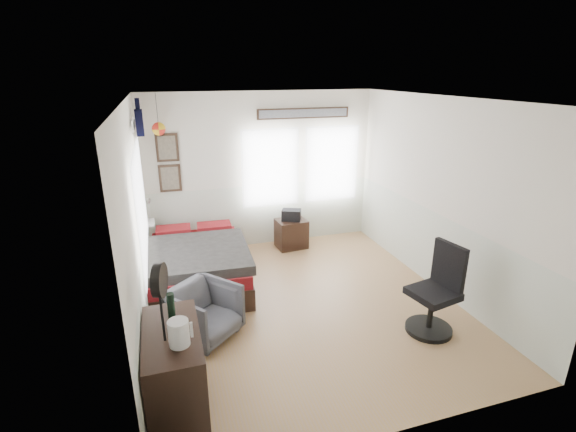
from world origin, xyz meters
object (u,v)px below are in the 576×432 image
at_px(dresser, 175,376).
at_px(armchair, 205,312).
at_px(task_chair, 436,297).
at_px(bed, 198,265).
at_px(nightstand, 291,234).

xyz_separation_m(dresser, armchair, (0.38, 1.17, -0.13)).
bearing_deg(task_chair, bed, 130.58).
xyz_separation_m(bed, dresser, (-0.44, -2.51, 0.14)).
bearing_deg(armchair, bed, 46.85).
bearing_deg(task_chair, dresser, 177.37).
bearing_deg(task_chair, armchair, 154.01).
xyz_separation_m(bed, armchair, (-0.06, -1.35, 0.02)).
bearing_deg(nightstand, dresser, -127.11).
relative_size(dresser, nightstand, 1.94).
relative_size(armchair, nightstand, 1.38).
distance_m(bed, task_chair, 3.32).
bearing_deg(task_chair, nightstand, 95.34).
bearing_deg(bed, task_chair, -35.04).
bearing_deg(nightstand, armchair, -133.20).
bearing_deg(nightstand, task_chair, -77.83).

